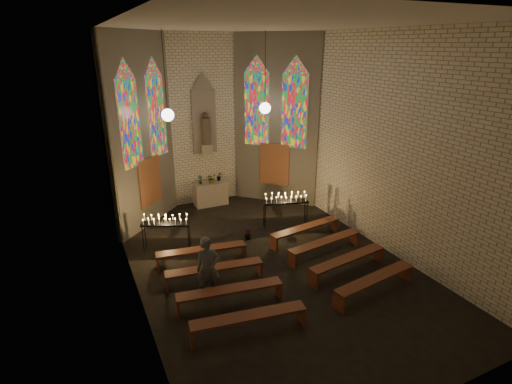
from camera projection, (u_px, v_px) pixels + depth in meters
floor at (268, 263)px, 12.67m from camera, size 12.00×12.00×0.00m
room at (226, 128)px, 14.24m from camera, size 8.22×12.43×7.00m
altar at (211, 194)px, 17.12m from camera, size 1.40×0.60×1.00m
flower_vase_left at (200, 180)px, 16.68m from camera, size 0.23×0.17×0.40m
flower_vase_center at (211, 178)px, 16.84m from camera, size 0.46×0.43×0.41m
flower_vase_right at (219, 176)px, 17.14m from camera, size 0.26×0.24×0.39m
aisle_flower_pot at (248, 234)px, 14.15m from camera, size 0.24×0.24×0.43m
votive_stand_left at (165, 221)px, 13.20m from camera, size 1.62×1.01×1.18m
votive_stand_right at (286, 200)px, 14.89m from camera, size 1.75×0.88×1.25m
pew_left_0 at (202, 251)px, 12.48m from camera, size 2.83×0.79×0.54m
pew_right_0 at (305, 229)px, 14.00m from camera, size 2.83×0.79×0.54m
pew_left_1 at (214, 270)px, 11.46m from camera, size 2.83×0.79×0.54m
pew_right_1 at (325, 243)px, 12.99m from camera, size 2.83×0.79×0.54m
pew_left_2 at (230, 292)px, 10.44m from camera, size 2.83×0.79×0.54m
pew_right_2 at (348, 260)px, 11.97m from camera, size 2.83×0.79×0.54m
pew_left_3 at (249, 318)px, 9.43m from camera, size 2.83×0.79×0.54m
pew_right_3 at (375, 280)px, 10.95m from camera, size 2.83×0.79×0.54m
visitor at (208, 268)px, 10.71m from camera, size 0.68×0.48×1.77m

